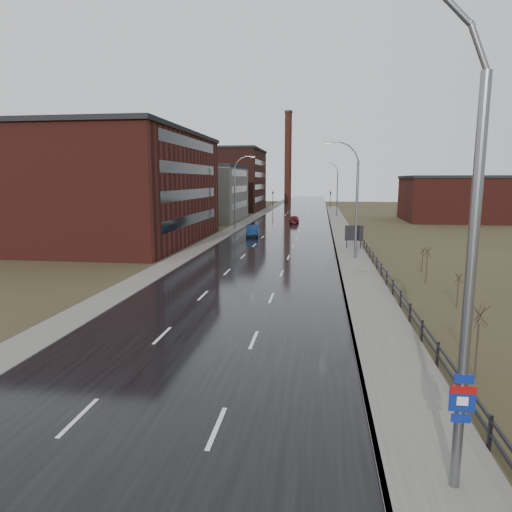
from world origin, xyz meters
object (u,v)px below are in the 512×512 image
(streetlight_main, at_px, (457,252))
(billboard, at_px, (354,234))
(car_near, at_px, (252,231))
(car_far, at_px, (294,219))

(streetlight_main, bearing_deg, billboard, 89.11)
(streetlight_main, xyz_separation_m, car_near, (-12.28, 50.65, -5.29))
(car_far, bearing_deg, billboard, 104.95)
(billboard, xyz_separation_m, car_far, (-8.38, 31.28, -1.13))
(billboard, bearing_deg, car_near, 141.19)
(billboard, height_order, car_near, billboard)
(streetlight_main, relative_size, car_far, 3.02)
(car_far, bearing_deg, car_near, 77.72)
(car_near, xyz_separation_m, car_far, (4.53, 20.90, -0.09))
(billboard, xyz_separation_m, car_near, (-12.91, 10.38, -1.04))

